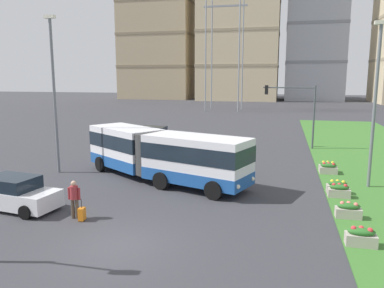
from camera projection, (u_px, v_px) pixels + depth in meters
name	position (u px, v px, depth m)	size (l,w,h in m)	color
ground_plane	(117.00, 246.00, 14.42)	(260.00, 260.00, 0.00)	#38383D
articulated_bus	(161.00, 154.00, 23.33)	(11.55, 7.46, 3.00)	white
car_grey_wagon	(154.00, 135.00, 36.73)	(4.40, 2.03, 1.58)	slate
car_white_van	(14.00, 194.00, 18.38)	(4.60, 2.50, 1.58)	silver
pedestrian_crossing	(74.00, 197.00, 17.09)	(0.58, 0.36, 1.74)	#4C4238
rolling_suitcase	(82.00, 214.00, 16.91)	(0.27, 0.38, 0.97)	orange
flower_planter_0	(361.00, 237.00, 14.24)	(1.10, 0.56, 0.74)	#B7AD9E
flower_planter_1	(348.00, 210.00, 17.06)	(1.10, 0.56, 0.74)	#B7AD9E
flower_planter_2	(339.00, 191.00, 19.98)	(1.10, 0.56, 0.74)	#B7AD9E
flower_planter_3	(337.00, 187.00, 20.65)	(1.10, 0.56, 0.74)	#B7AD9E
flower_planter_4	(328.00, 168.00, 24.81)	(1.10, 0.56, 0.74)	#B7AD9E
flower_planter_5	(328.00, 167.00, 25.29)	(1.10, 0.56, 0.74)	#B7AD9E
traffic_light_far_right	(296.00, 105.00, 33.25)	(4.47, 0.28, 5.54)	#474C51
streetlight_left	(54.00, 89.00, 24.61)	(0.70, 0.28, 10.05)	slate
streetlight_median	(375.00, 99.00, 21.08)	(0.70, 0.28, 9.22)	slate
apartment_tower_west	(159.00, 5.00, 109.76)	(20.19, 16.85, 52.69)	tan
apartment_tower_westcentre	(240.00, 0.00, 101.36)	(21.06, 16.40, 52.64)	beige
apartment_tower_centre	(316.00, 28.00, 101.97)	(14.95, 16.85, 38.26)	#9EA3AD
transmission_pylon	(225.00, 24.00, 69.99)	(9.00, 6.24, 28.84)	gray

